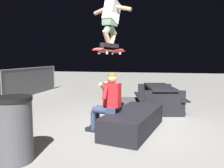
{
  "coord_description": "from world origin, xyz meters",
  "views": [
    {
      "loc": [
        -4.85,
        -0.68,
        1.58
      ],
      "look_at": [
        -0.27,
        0.31,
        1.05
      ],
      "focal_mm": 36.67,
      "sensor_mm": 36.0,
      "label": 1
    }
  ],
  "objects": [
    {
      "name": "skater_airborne",
      "position": [
        -0.1,
        0.36,
        2.42
      ],
      "size": [
        0.64,
        0.87,
        1.12
      ],
      "color": "black"
    },
    {
      "name": "kicker_ramp",
      "position": [
        2.18,
        0.33,
        0.06
      ],
      "size": [
        1.25,
        1.04,
        0.35
      ],
      "color": "#38383D",
      "rests_on": "ground"
    },
    {
      "name": "picnic_table_back",
      "position": [
        2.09,
        -0.64,
        0.5
      ],
      "size": [
        1.94,
        1.66,
        0.75
      ],
      "color": "black",
      "rests_on": "ground"
    },
    {
      "name": "trash_bin",
      "position": [
        -1.88,
        1.49,
        0.51
      ],
      "size": [
        0.58,
        0.58,
        1.01
      ],
      "color": "#47474C",
      "rests_on": "ground"
    },
    {
      "name": "ledge_box_main",
      "position": [
        -0.03,
        -0.12,
        0.22
      ],
      "size": [
        2.12,
        1.24,
        0.45
      ],
      "primitive_type": "cube",
      "rotation": [
        0.0,
        0.0,
        -0.22
      ],
      "color": "black",
      "rests_on": "ground"
    },
    {
      "name": "person_sitting_on_ledge",
      "position": [
        -0.25,
        0.41,
        0.7
      ],
      "size": [
        0.59,
        0.78,
        1.28
      ],
      "color": "#2D3856",
      "rests_on": "ground"
    },
    {
      "name": "ground_plane",
      "position": [
        0.0,
        0.0,
        0.0
      ],
      "size": [
        40.0,
        40.0,
        0.0
      ],
      "primitive_type": "plane",
      "color": "gray"
    },
    {
      "name": "skateboard",
      "position": [
        -0.15,
        0.38,
        1.73
      ],
      "size": [
        1.03,
        0.49,
        0.13
      ],
      "color": "#B72D2D"
    }
  ]
}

